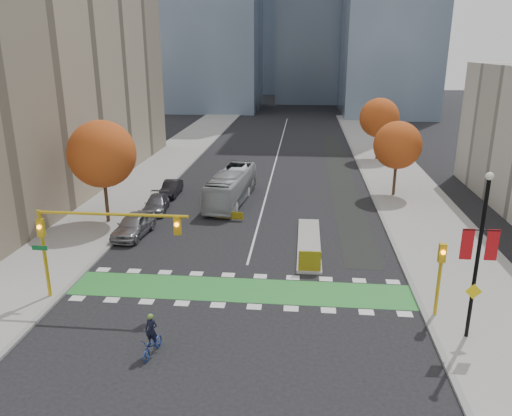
% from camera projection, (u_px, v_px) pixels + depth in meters
% --- Properties ---
extents(ground, '(300.00, 300.00, 0.00)m').
position_uv_depth(ground, '(237.00, 302.00, 27.53)').
color(ground, black).
rests_on(ground, ground).
extents(sidewalk_west, '(7.00, 120.00, 0.15)m').
position_uv_depth(sidewalk_west, '(125.00, 194.00, 47.69)').
color(sidewalk_west, gray).
rests_on(sidewalk_west, ground).
extents(sidewalk_east, '(7.00, 120.00, 0.15)m').
position_uv_depth(sidewalk_east, '(414.00, 202.00, 45.21)').
color(sidewalk_east, gray).
rests_on(sidewalk_east, ground).
extents(curb_west, '(0.30, 120.00, 0.16)m').
position_uv_depth(curb_west, '(161.00, 195.00, 47.37)').
color(curb_west, gray).
rests_on(curb_west, ground).
extents(curb_east, '(0.30, 120.00, 0.16)m').
position_uv_depth(curb_east, '(374.00, 201.00, 45.53)').
color(curb_east, gray).
rests_on(curb_east, ground).
extents(bike_crossing, '(20.00, 3.00, 0.01)m').
position_uv_depth(bike_crossing, '(240.00, 290.00, 28.95)').
color(bike_crossing, '#2A8231').
rests_on(bike_crossing, ground).
extents(centre_line, '(0.15, 70.00, 0.01)m').
position_uv_depth(centre_line, '(277.00, 155.00, 65.42)').
color(centre_line, silver).
rests_on(centre_line, ground).
extents(bike_lane_paint, '(2.50, 50.00, 0.01)m').
position_uv_depth(bike_lane_paint, '(340.00, 174.00, 55.26)').
color(bike_lane_paint, black).
rests_on(bike_lane_paint, ground).
extents(median_island, '(1.60, 10.00, 0.16)m').
position_uv_depth(median_island, '(309.00, 243.00, 35.66)').
color(median_island, gray).
rests_on(median_island, ground).
extents(hazard_board, '(1.40, 0.12, 1.30)m').
position_uv_depth(hazard_board, '(310.00, 261.00, 30.90)').
color(hazard_board, yellow).
rests_on(hazard_board, median_island).
extents(building_west, '(16.00, 44.00, 25.00)m').
position_uv_depth(building_west, '(13.00, 58.00, 46.74)').
color(building_west, gray).
rests_on(building_west, ground).
extents(tree_west, '(5.20, 5.20, 8.22)m').
position_uv_depth(tree_west, '(102.00, 154.00, 38.28)').
color(tree_west, '#332114').
rests_on(tree_west, ground).
extents(tree_east_near, '(4.40, 4.40, 7.08)m').
position_uv_depth(tree_east_near, '(398.00, 145.00, 45.77)').
color(tree_east_near, '#332114').
rests_on(tree_east_near, ground).
extents(tree_east_far, '(4.80, 4.80, 7.65)m').
position_uv_depth(tree_east_far, '(379.00, 118.00, 60.77)').
color(tree_east_far, '#332114').
rests_on(tree_east_far, ground).
extents(traffic_signal_west, '(8.53, 0.56, 5.20)m').
position_uv_depth(traffic_signal_west, '(87.00, 232.00, 26.54)').
color(traffic_signal_west, '#BF9914').
rests_on(traffic_signal_west, ground).
extents(traffic_signal_east, '(0.35, 0.43, 4.10)m').
position_uv_depth(traffic_signal_east, '(440.00, 269.00, 25.24)').
color(traffic_signal_east, '#BF9914').
rests_on(traffic_signal_east, ground).
extents(banner_lamppost, '(1.65, 0.36, 8.28)m').
position_uv_depth(banner_lamppost, '(479.00, 251.00, 22.69)').
color(banner_lamppost, black).
rests_on(banner_lamppost, ground).
extents(cyclist, '(0.94, 1.90, 2.10)m').
position_uv_depth(cyclist, '(152.00, 341.00, 22.66)').
color(cyclist, navy).
rests_on(cyclist, ground).
extents(bus, '(3.53, 10.72, 2.93)m').
position_uv_depth(bus, '(231.00, 186.00, 44.99)').
color(bus, '#A2A8AA').
rests_on(bus, ground).
extents(parked_car_a, '(2.42, 5.13, 1.70)m').
position_uv_depth(parked_car_a, '(134.00, 225.00, 37.04)').
color(parked_car_a, gray).
rests_on(parked_car_a, ground).
extents(parked_car_b, '(1.54, 4.17, 1.36)m').
position_uv_depth(parked_car_b, '(171.00, 188.00, 47.38)').
color(parked_car_b, black).
rests_on(parked_car_b, ground).
extents(parked_car_c, '(2.41, 4.78, 1.33)m').
position_uv_depth(parked_car_c, '(156.00, 204.00, 42.65)').
color(parked_car_c, '#515257').
rests_on(parked_car_c, ground).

